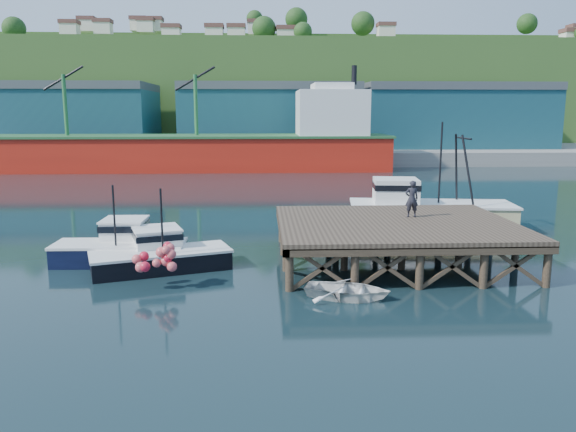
{
  "coord_description": "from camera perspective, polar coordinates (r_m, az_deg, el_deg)",
  "views": [
    {
      "loc": [
        -1.35,
        -28.04,
        7.64
      ],
      "look_at": [
        0.05,
        2.0,
        2.07
      ],
      "focal_mm": 35.0,
      "sensor_mm": 36.0,
      "label": 1
    }
  ],
  "objects": [
    {
      "name": "boat_navy",
      "position": [
        30.28,
        -16.59,
        -2.95
      ],
      "size": [
        6.65,
        3.55,
        4.13
      ],
      "rotation": [
        0.0,
        0.0,
        -0.02
      ],
      "color": "black",
      "rests_on": "ground"
    },
    {
      "name": "warehouse_left",
      "position": [
        98.94,
        -22.86,
        9.02
      ],
      "size": [
        32.0,
        16.0,
        9.0
      ],
      "primitive_type": "cube",
      "color": "#1B515B",
      "rests_on": "far_quay"
    },
    {
      "name": "warehouse_mid",
      "position": [
        93.06,
        -1.88,
        9.79
      ],
      "size": [
        28.0,
        16.0,
        9.0
      ],
      "primitive_type": "cube",
      "color": "#1B515B",
      "rests_on": "far_quay"
    },
    {
      "name": "wharf",
      "position": [
        29.24,
        10.93,
        -0.94
      ],
      "size": [
        12.0,
        10.0,
        2.62
      ],
      "color": "brown",
      "rests_on": "ground"
    },
    {
      "name": "boat_black",
      "position": [
        28.47,
        -12.88,
        -3.77
      ],
      "size": [
        7.13,
        5.91,
        4.14
      ],
      "rotation": [
        0.0,
        0.0,
        0.33
      ],
      "color": "black",
      "rests_on": "ground"
    },
    {
      "name": "dinghy",
      "position": [
        23.66,
        6.07,
        -7.47
      ],
      "size": [
        4.15,
        3.49,
        0.74
      ],
      "primitive_type": "imported",
      "rotation": [
        0.0,
        0.0,
        1.27
      ],
      "color": "white",
      "rests_on": "ground"
    },
    {
      "name": "dockworker",
      "position": [
        30.59,
        12.46,
        1.72
      ],
      "size": [
        0.72,
        0.48,
        1.96
      ],
      "primitive_type": "imported",
      "rotation": [
        0.0,
        0.0,
        3.16
      ],
      "color": "black",
      "rests_on": "wharf"
    },
    {
      "name": "warehouse_right",
      "position": [
        98.19,
        16.16,
        9.42
      ],
      "size": [
        30.0,
        16.0,
        9.0
      ],
      "primitive_type": "cube",
      "color": "#1B515B",
      "rests_on": "far_quay"
    },
    {
      "name": "ground",
      "position": [
        29.09,
        0.08,
        -4.74
      ],
      "size": [
        300.0,
        300.0,
        0.0
      ],
      "primitive_type": "plane",
      "color": "black",
      "rests_on": "ground"
    },
    {
      "name": "trawler",
      "position": [
        37.91,
        14.0,
        0.78
      ],
      "size": [
        10.88,
        4.98,
        7.04
      ],
      "rotation": [
        0.0,
        0.0,
        -0.12
      ],
      "color": "beige",
      "rests_on": "ground"
    },
    {
      "name": "hillside",
      "position": [
        128.09,
        -2.12,
        11.99
      ],
      "size": [
        220.0,
        50.0,
        22.0
      ],
      "primitive_type": "cube",
      "color": "#2D511E",
      "rests_on": "ground"
    },
    {
      "name": "far_quay",
      "position": [
        98.27,
        -1.9,
        6.61
      ],
      "size": [
        160.0,
        40.0,
        2.0
      ],
      "primitive_type": "cube",
      "color": "gray",
      "rests_on": "ground"
    },
    {
      "name": "cargo_ship",
      "position": [
        76.49,
        -8.08,
        7.15
      ],
      "size": [
        55.5,
        10.0,
        13.75
      ],
      "color": "red",
      "rests_on": "ground"
    }
  ]
}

